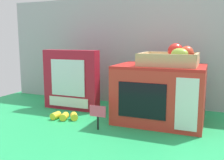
# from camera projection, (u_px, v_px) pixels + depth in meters

# --- Properties ---
(ground_plane) EXTENTS (1.70, 1.70, 0.00)m
(ground_plane) POSITION_uv_depth(u_px,v_px,m) (119.00, 116.00, 1.22)
(ground_plane) COLOR #219E54
(ground_plane) RESTS_ON ground
(display_back_panel) EXTENTS (1.61, 0.03, 0.60)m
(display_back_panel) POSITION_uv_depth(u_px,v_px,m) (136.00, 51.00, 1.42)
(display_back_panel) COLOR #A0A3A8
(display_back_panel) RESTS_ON ground
(toy_microwave) EXTENTS (0.38, 0.28, 0.25)m
(toy_microwave) POSITION_uv_depth(u_px,v_px,m) (160.00, 93.00, 1.13)
(toy_microwave) COLOR red
(toy_microwave) RESTS_ON ground
(food_groups_crate) EXTENTS (0.24, 0.21, 0.09)m
(food_groups_crate) POSITION_uv_depth(u_px,v_px,m) (172.00, 59.00, 1.08)
(food_groups_crate) COLOR tan
(food_groups_crate) RESTS_ON toy_microwave
(cookie_set_box) EXTENTS (0.30, 0.07, 0.31)m
(cookie_set_box) POSITION_uv_depth(u_px,v_px,m) (71.00, 80.00, 1.33)
(cookie_set_box) COLOR #B2192D
(cookie_set_box) RESTS_ON ground
(price_sign) EXTENTS (0.07, 0.01, 0.10)m
(price_sign) POSITION_uv_depth(u_px,v_px,m) (98.00, 114.00, 1.03)
(price_sign) COLOR black
(price_sign) RESTS_ON ground
(loose_toy_banana) EXTENTS (0.13, 0.07, 0.03)m
(loose_toy_banana) POSITION_uv_depth(u_px,v_px,m) (65.00, 116.00, 1.17)
(loose_toy_banana) COLOR yellow
(loose_toy_banana) RESTS_ON ground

